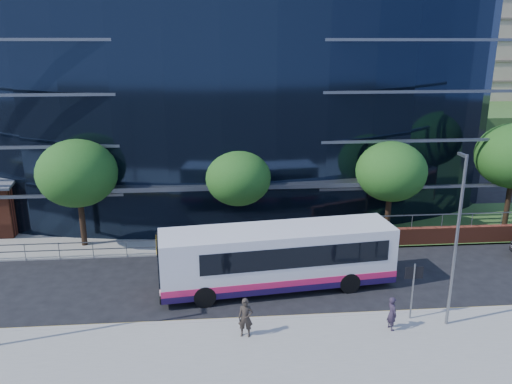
{
  "coord_description": "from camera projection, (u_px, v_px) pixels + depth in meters",
  "views": [
    {
      "loc": [
        -4.53,
        -21.73,
        12.62
      ],
      "look_at": [
        -1.97,
        8.0,
        3.67
      ],
      "focal_mm": 35.0,
      "sensor_mm": 36.0,
      "label": 1
    }
  ],
  "objects": [
    {
      "name": "pedestrian",
      "position": [
        392.0,
        313.0,
        22.42
      ],
      "size": [
        0.49,
        0.65,
        1.6
      ],
      "primitive_type": "imported",
      "rotation": [
        0.0,
        0.0,
        1.78
      ],
      "color": "#2B2132",
      "rests_on": "pavement_near"
    },
    {
      "name": "apartment_block",
      "position": [
        443.0,
        53.0,
        78.77
      ],
      "size": [
        60.0,
        42.0,
        30.0
      ],
      "color": "#2D511E",
      "rests_on": "ground"
    },
    {
      "name": "street_sign",
      "position": [
        413.0,
        280.0,
        22.97
      ],
      "size": [
        0.85,
        0.09,
        2.8
      ],
      "color": "slate",
      "rests_on": "pavement_near"
    },
    {
      "name": "far_forecourt",
      "position": [
        195.0,
        231.0,
        34.72
      ],
      "size": [
        50.0,
        8.0,
        0.1
      ],
      "primitive_type": "cube",
      "color": "gray",
      "rests_on": "ground"
    },
    {
      "name": "tree_far_a",
      "position": [
        77.0,
        173.0,
        30.86
      ],
      "size": [
        4.95,
        4.95,
        6.98
      ],
      "color": "black",
      "rests_on": "ground"
    },
    {
      "name": "streetlight_east",
      "position": [
        457.0,
        237.0,
        21.87
      ],
      "size": [
        0.15,
        0.77,
        8.0
      ],
      "color": "slate",
      "rests_on": "pavement_near"
    },
    {
      "name": "tree_far_c",
      "position": [
        391.0,
        172.0,
        32.59
      ],
      "size": [
        4.62,
        4.62,
        6.51
      ],
      "color": "black",
      "rests_on": "ground"
    },
    {
      "name": "tree_dist_e",
      "position": [
        437.0,
        109.0,
        63.57
      ],
      "size": [
        4.62,
        4.62,
        6.51
      ],
      "color": "black",
      "rests_on": "ground"
    },
    {
      "name": "kerb",
      "position": [
        313.0,
        317.0,
        23.75
      ],
      "size": [
        80.0,
        0.25,
        0.16
      ],
      "primitive_type": "cube",
      "color": "gray",
      "rests_on": "ground"
    },
    {
      "name": "city_bus",
      "position": [
        280.0,
        257.0,
        26.32
      ],
      "size": [
        12.59,
        4.18,
        3.35
      ],
      "rotation": [
        0.0,
        0.0,
        0.11
      ],
      "color": "silver",
      "rests_on": "ground"
    },
    {
      "name": "yellow_line_outer",
      "position": [
        312.0,
        316.0,
        23.97
      ],
      "size": [
        80.0,
        0.08,
        0.01
      ],
      "primitive_type": "cube",
      "color": "gold",
      "rests_on": "ground"
    },
    {
      "name": "pedestrian_b",
      "position": [
        246.0,
        318.0,
        21.87
      ],
      "size": [
        0.72,
        0.53,
        1.8
      ],
      "primitive_type": "imported",
      "rotation": [
        0.0,
        0.0,
        -0.16
      ],
      "color": "#2E2620",
      "rests_on": "pavement_near"
    },
    {
      "name": "guard_railings",
      "position": [
        159.0,
        244.0,
        30.52
      ],
      "size": [
        24.0,
        0.05,
        1.1
      ],
      "color": "slate",
      "rests_on": "ground"
    },
    {
      "name": "yellow_line_inner",
      "position": [
        312.0,
        315.0,
        24.11
      ],
      "size": [
        80.0,
        0.08,
        0.01
      ],
      "primitive_type": "cube",
      "color": "gold",
      "rests_on": "ground"
    },
    {
      "name": "pavement_near",
      "position": [
        333.0,
        370.0,
        19.94
      ],
      "size": [
        80.0,
        8.0,
        0.15
      ],
      "primitive_type": "cube",
      "color": "gray",
      "rests_on": "ground"
    },
    {
      "name": "ground",
      "position": [
        309.0,
        308.0,
        24.73
      ],
      "size": [
        200.0,
        200.0,
        0.0
      ],
      "primitive_type": "plane",
      "color": "black",
      "rests_on": "ground"
    },
    {
      "name": "tree_far_b",
      "position": [
        238.0,
        178.0,
        32.34
      ],
      "size": [
        4.29,
        4.29,
        6.05
      ],
      "color": "black",
      "rests_on": "ground"
    },
    {
      "name": "glass_office",
      "position": [
        219.0,
        100.0,
        42.0
      ],
      "size": [
        44.0,
        23.1,
        16.0
      ],
      "color": "black",
      "rests_on": "ground"
    }
  ]
}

